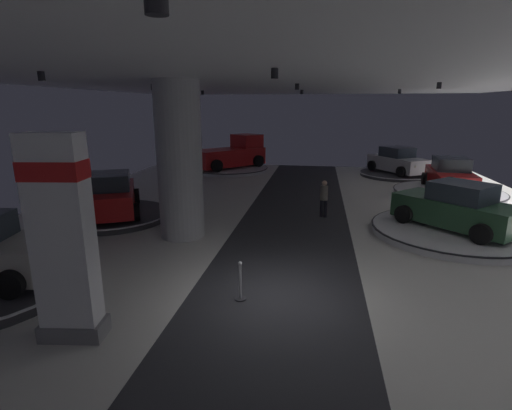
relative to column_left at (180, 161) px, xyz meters
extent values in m
cube|color=silver|center=(3.90, -4.15, -2.77)|extent=(24.00, 44.00, 0.05)
cube|color=#2D2D33|center=(3.90, -4.15, -2.75)|extent=(4.40, 44.00, 0.01)
cube|color=silver|center=(3.90, -4.15, 2.80)|extent=(24.00, 44.00, 0.10)
cylinder|color=black|center=(-1.81, -4.13, 2.57)|extent=(0.16, 0.16, 0.22)
cylinder|color=black|center=(-1.52, 1.61, 2.57)|extent=(0.16, 0.16, 0.22)
cylinder|color=black|center=(-1.53, 8.03, 2.57)|extent=(0.16, 0.16, 0.22)
cylinder|color=black|center=(3.79, -4.04, 2.57)|extent=(0.16, 0.16, 0.22)
cylinder|color=black|center=(3.91, 2.13, 2.57)|extent=(0.16, 0.16, 0.22)
cylinder|color=black|center=(3.81, 8.04, 2.57)|extent=(0.16, 0.16, 0.22)
cylinder|color=black|center=(8.88, 2.11, 2.57)|extent=(0.16, 0.16, 0.22)
cylinder|color=black|center=(8.62, 7.81, 2.57)|extent=(0.16, 0.16, 0.22)
cylinder|color=#ADADB2|center=(0.00, 0.00, 0.00)|extent=(1.58, 1.58, 5.50)
cube|color=slate|center=(-0.02, -6.49, -2.57)|extent=(1.34, 0.81, 0.35)
cube|color=white|center=(-0.02, -6.49, -0.49)|extent=(1.17, 0.70, 3.82)
cube|color=red|center=(-0.02, -6.49, 0.73)|extent=(1.19, 0.73, 0.36)
cylinder|color=#333338|center=(-3.67, 1.60, -2.62)|extent=(4.63, 4.63, 0.27)
cylinder|color=white|center=(-3.67, 1.60, -2.51)|extent=(4.73, 4.73, 0.05)
cube|color=red|center=(-3.67, 1.60, -1.87)|extent=(3.46, 4.56, 0.90)
cube|color=#2D3842|center=(-3.61, 1.46, -1.12)|extent=(2.23, 2.39, 0.70)
cylinder|color=black|center=(-5.20, 2.44, -2.14)|extent=(0.50, 0.71, 0.68)
cylinder|color=black|center=(-3.40, 3.32, -2.14)|extent=(0.50, 0.71, 0.68)
cylinder|color=black|center=(-3.95, -0.12, -2.14)|extent=(0.50, 0.71, 0.68)
cylinder|color=black|center=(-2.15, 0.75, -2.14)|extent=(0.50, 0.71, 0.68)
sphere|color=white|center=(-5.02, 3.23, -1.76)|extent=(0.18, 0.18, 0.18)
sphere|color=white|center=(-4.13, 3.67, -1.76)|extent=(0.18, 0.18, 0.18)
cylinder|color=#333338|center=(10.09, 14.26, -2.63)|extent=(4.84, 4.84, 0.23)
cylinder|color=white|center=(10.09, 14.26, -2.55)|extent=(4.93, 4.93, 0.05)
cube|color=silver|center=(10.09, 14.26, -1.91)|extent=(3.73, 4.52, 0.90)
cube|color=#2D3842|center=(10.01, 14.38, -1.16)|extent=(2.32, 2.44, 0.70)
cylinder|color=black|center=(11.69, 13.56, -2.18)|extent=(0.54, 0.69, 0.68)
cylinder|color=black|center=(9.99, 12.52, -2.18)|extent=(0.54, 0.69, 0.68)
cylinder|color=black|center=(10.20, 16.00, -2.18)|extent=(0.54, 0.69, 0.68)
cylinder|color=black|center=(8.50, 14.95, -2.18)|extent=(0.54, 0.69, 0.68)
sphere|color=white|center=(11.59, 12.76, -1.79)|extent=(0.18, 0.18, 0.18)
sphere|color=white|center=(10.75, 12.24, -1.79)|extent=(0.18, 0.18, 0.18)
cylinder|color=silver|center=(9.80, 1.65, -2.61)|extent=(5.67, 5.67, 0.29)
cylinder|color=black|center=(9.80, 1.65, -2.49)|extent=(5.78, 5.78, 0.05)
cube|color=#2D5638|center=(9.80, 1.65, -1.85)|extent=(4.21, 4.27, 0.90)
cube|color=#2D3842|center=(9.90, 1.54, -1.11)|extent=(2.44, 2.45, 0.70)
cylinder|color=black|center=(8.09, 1.98, -2.12)|extent=(0.63, 0.64, 0.68)
cylinder|color=black|center=(9.53, 3.37, -2.12)|extent=(0.63, 0.64, 0.68)
cylinder|color=black|center=(10.07, -0.07, -2.12)|extent=(0.63, 0.64, 0.68)
cylinder|color=black|center=(11.51, 1.31, -2.12)|extent=(0.63, 0.64, 0.68)
sphere|color=white|center=(8.01, 2.79, -1.74)|extent=(0.18, 0.18, 0.18)
sphere|color=white|center=(8.73, 3.47, -1.74)|extent=(0.18, 0.18, 0.18)
cylinder|color=#B7B7BC|center=(11.58, 8.23, -2.58)|extent=(5.38, 5.38, 0.34)
cylinder|color=black|center=(11.58, 8.23, -2.44)|extent=(5.48, 5.48, 0.05)
cube|color=red|center=(11.58, 8.23, -1.80)|extent=(2.16, 4.34, 0.90)
cube|color=#2D3842|center=(11.60, 8.37, -1.06)|extent=(1.72, 2.03, 0.70)
cylinder|color=black|center=(12.45, 6.71, -2.07)|extent=(0.28, 0.70, 0.68)
cylinder|color=black|center=(10.46, 6.89, -2.07)|extent=(0.28, 0.70, 0.68)
cylinder|color=black|center=(12.71, 9.56, -2.07)|extent=(0.28, 0.70, 0.68)
cylinder|color=black|center=(10.72, 9.74, -2.07)|extent=(0.28, 0.70, 0.68)
sphere|color=white|center=(11.90, 6.13, -1.69)|extent=(0.18, 0.18, 0.18)
sphere|color=white|center=(10.91, 6.22, -1.69)|extent=(0.18, 0.18, 0.18)
cylinder|color=silver|center=(-1.68, 14.50, -2.62)|extent=(5.56, 5.56, 0.26)
cylinder|color=black|center=(-1.68, 14.50, -2.52)|extent=(5.68, 5.68, 0.05)
cube|color=red|center=(-1.68, 14.50, -1.74)|extent=(5.04, 5.39, 1.20)
cube|color=red|center=(-0.57, 15.79, -0.69)|extent=(2.55, 2.53, 1.00)
cube|color=#28333D|center=(-0.90, 15.40, -0.69)|extent=(1.38, 1.20, 0.75)
cylinder|color=black|center=(-1.36, 16.67, -2.07)|extent=(0.76, 0.82, 0.84)
cylinder|color=black|center=(0.42, 15.14, -2.07)|extent=(0.76, 0.82, 0.84)
cylinder|color=black|center=(-3.78, 13.86, -2.07)|extent=(0.76, 0.82, 0.84)
cylinder|color=black|center=(-1.99, 12.32, -2.07)|extent=(0.76, 0.82, 0.84)
cylinder|color=black|center=(-2.48, -3.78, -2.12)|extent=(0.71, 0.34, 0.68)
cylinder|color=black|center=(-2.12, -5.74, -2.12)|extent=(0.71, 0.34, 0.68)
sphere|color=white|center=(-1.77, -4.16, -1.74)|extent=(0.18, 0.18, 0.18)
sphere|color=white|center=(-1.59, -5.13, -1.74)|extent=(0.18, 0.18, 0.18)
cylinder|color=black|center=(5.18, 3.29, -2.35)|extent=(0.14, 0.14, 0.80)
cylinder|color=black|center=(5.02, 3.35, -2.35)|extent=(0.14, 0.14, 0.80)
cylinder|color=#6B665B|center=(5.10, 3.32, -1.69)|extent=(0.32, 0.32, 0.62)
sphere|color=beige|center=(5.10, 3.32, -1.27)|extent=(0.22, 0.22, 0.22)
cylinder|color=#333338|center=(3.05, -4.42, -2.73)|extent=(0.28, 0.28, 0.04)
cylinder|color=#B2B2B7|center=(3.05, -4.42, -2.27)|extent=(0.07, 0.07, 0.96)
sphere|color=#B2B2B7|center=(3.05, -4.42, -1.79)|extent=(0.10, 0.10, 0.10)
camera|label=1|loc=(4.82, -12.86, 1.88)|focal=27.06mm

